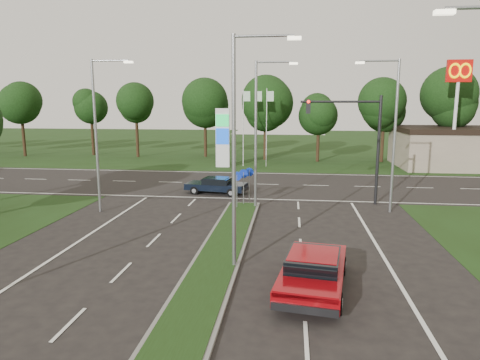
# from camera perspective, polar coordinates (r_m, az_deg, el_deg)

# --- Properties ---
(ground) EXTENTS (160.00, 160.00, 0.00)m
(ground) POSITION_cam_1_polar(r_m,az_deg,el_deg) (12.36, -8.75, -21.68)
(ground) COLOR black
(ground) RESTS_ON ground
(verge_far) EXTENTS (160.00, 50.00, 0.02)m
(verge_far) POSITION_cam_1_polar(r_m,az_deg,el_deg) (65.47, 4.24, 4.47)
(verge_far) COLOR black
(verge_far) RESTS_ON ground
(cross_road) EXTENTS (160.00, 12.00, 0.02)m
(cross_road) POSITION_cam_1_polar(r_m,az_deg,el_deg) (34.82, 1.85, -0.57)
(cross_road) COLOR black
(cross_road) RESTS_ON ground
(median_kerb) EXTENTS (2.00, 26.00, 0.12)m
(median_kerb) POSITION_cam_1_polar(r_m,az_deg,el_deg) (15.77, -4.75, -13.96)
(median_kerb) COLOR slate
(median_kerb) RESTS_ON ground
(commercial_building) EXTENTS (16.00, 9.00, 4.00)m
(commercial_building) POSITION_cam_1_polar(r_m,az_deg,el_deg) (50.06, 29.24, 3.74)
(commercial_building) COLOR gray
(commercial_building) RESTS_ON ground
(streetlight_median_near) EXTENTS (2.53, 0.22, 9.00)m
(streetlight_median_near) POSITION_cam_1_polar(r_m,az_deg,el_deg) (16.26, -0.13, 5.17)
(streetlight_median_near) COLOR gray
(streetlight_median_near) RESTS_ON ground
(streetlight_median_far) EXTENTS (2.53, 0.22, 9.00)m
(streetlight_median_far) POSITION_cam_1_polar(r_m,az_deg,el_deg) (26.19, 2.56, 7.07)
(streetlight_median_far) COLOR gray
(streetlight_median_far) RESTS_ON ground
(streetlight_left_far) EXTENTS (2.53, 0.22, 9.00)m
(streetlight_left_far) POSITION_cam_1_polar(r_m,az_deg,el_deg) (26.63, -18.32, 6.62)
(streetlight_left_far) COLOR gray
(streetlight_left_far) RESTS_ON ground
(streetlight_right_far) EXTENTS (2.53, 0.22, 9.00)m
(streetlight_right_far) POSITION_cam_1_polar(r_m,az_deg,el_deg) (26.76, 19.57, 6.56)
(streetlight_right_far) COLOR gray
(streetlight_right_far) RESTS_ON ground
(traffic_signal) EXTENTS (5.10, 0.42, 7.00)m
(traffic_signal) POSITION_cam_1_polar(r_m,az_deg,el_deg) (28.45, 15.46, 6.10)
(traffic_signal) COLOR black
(traffic_signal) RESTS_ON ground
(median_signs) EXTENTS (1.16, 1.76, 2.38)m
(median_signs) POSITION_cam_1_polar(r_m,az_deg,el_deg) (27.07, 0.45, 0.01)
(median_signs) COLOR gray
(median_signs) RESTS_ON ground
(gas_pylon) EXTENTS (5.80, 1.26, 8.00)m
(gas_pylon) POSITION_cam_1_polar(r_m,az_deg,el_deg) (43.78, -2.05, 5.86)
(gas_pylon) COLOR silver
(gas_pylon) RESTS_ON ground
(mcdonalds_sign) EXTENTS (2.20, 0.47, 10.40)m
(mcdonalds_sign) POSITION_cam_1_polar(r_m,az_deg,el_deg) (44.68, 27.05, 11.01)
(mcdonalds_sign) COLOR silver
(mcdonalds_sign) RESTS_ON ground
(treeline_far) EXTENTS (6.00, 6.00, 9.90)m
(treeline_far) POSITION_cam_1_polar(r_m,az_deg,el_deg) (50.10, 3.64, 10.56)
(treeline_far) COLOR black
(treeline_far) RESTS_ON ground
(red_sedan) EXTENTS (2.80, 5.31, 1.39)m
(red_sedan) POSITION_cam_1_polar(r_m,az_deg,el_deg) (15.53, 9.75, -11.72)
(red_sedan) COLOR maroon
(red_sedan) RESTS_ON ground
(navy_sedan) EXTENTS (4.57, 2.47, 1.19)m
(navy_sedan) POSITION_cam_1_polar(r_m,az_deg,el_deg) (31.10, -3.14, -0.68)
(navy_sedan) COLOR black
(navy_sedan) RESTS_ON ground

